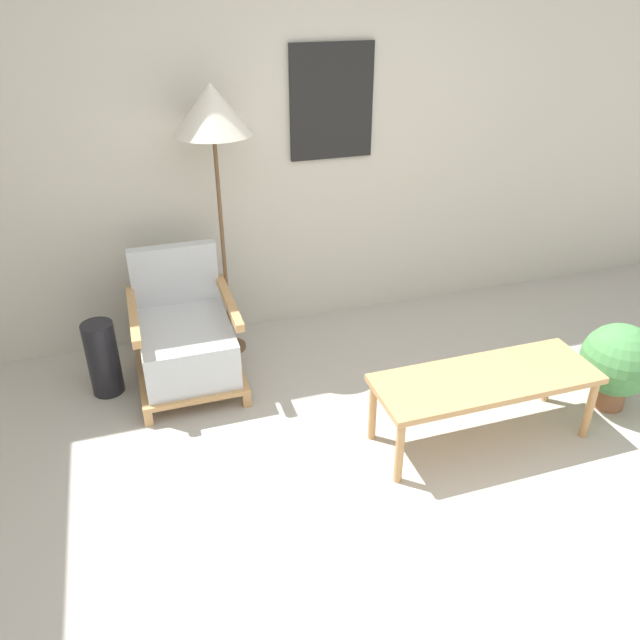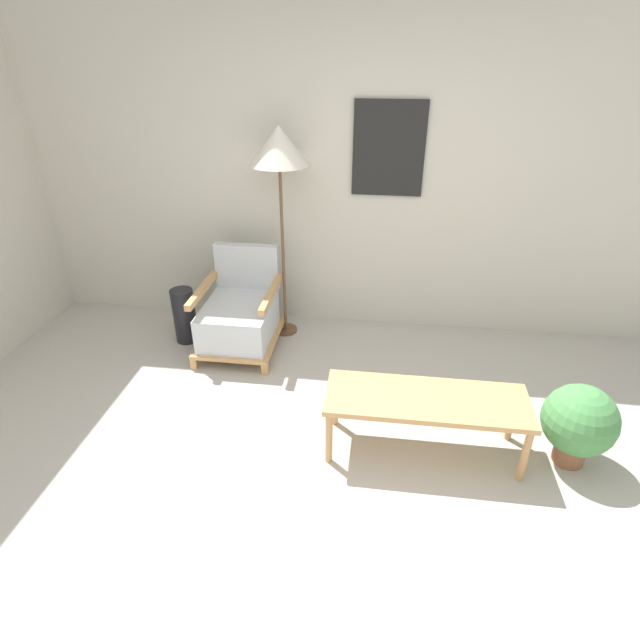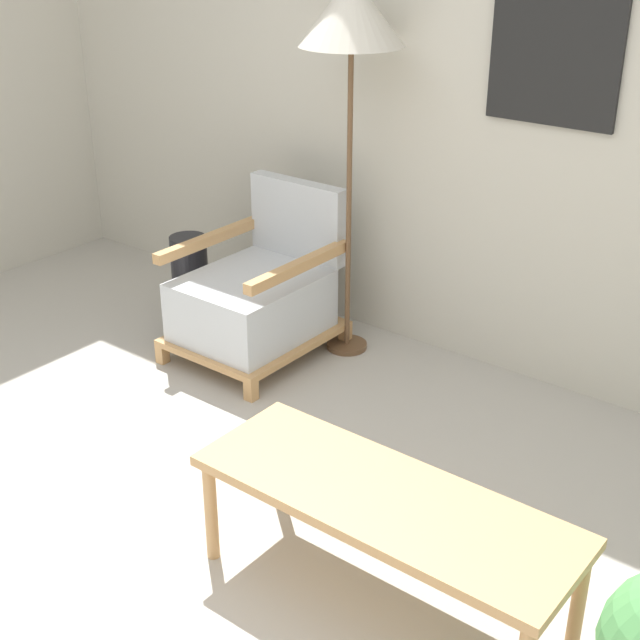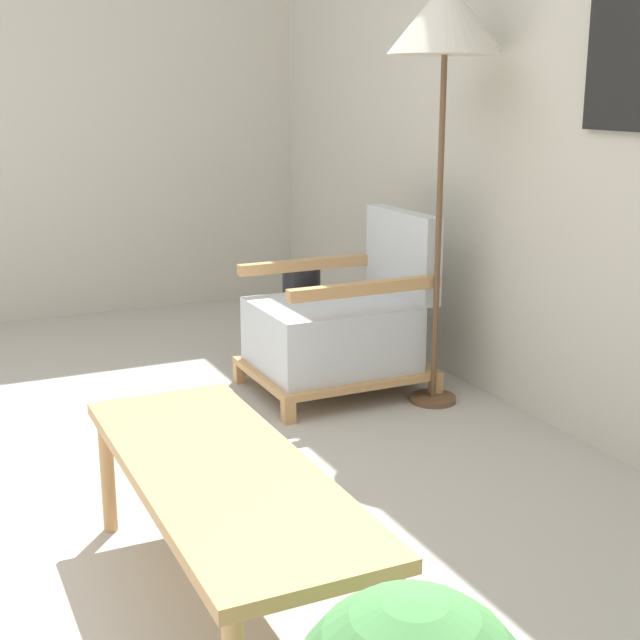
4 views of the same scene
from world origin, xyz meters
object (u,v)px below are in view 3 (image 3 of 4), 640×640
Objects in this scene: coffee_table at (384,507)px; floor_lamp at (352,20)px; vase at (190,280)px; armchair at (258,296)px.

floor_lamp is at bearing 129.99° from coffee_table.
vase is (-0.82, -0.26, -1.33)m from floor_lamp.
armchair is 1.67× the size of vase.
coffee_table is at bearing -29.19° from vase.
floor_lamp reaches higher than coffee_table.
floor_lamp reaches higher than armchair.
coffee_table is (1.46, -1.06, 0.07)m from armchair.
armchair is 0.46× the size of floor_lamp.
vase is at bearing -162.22° from floor_lamp.
vase is at bearing 176.33° from armchair.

